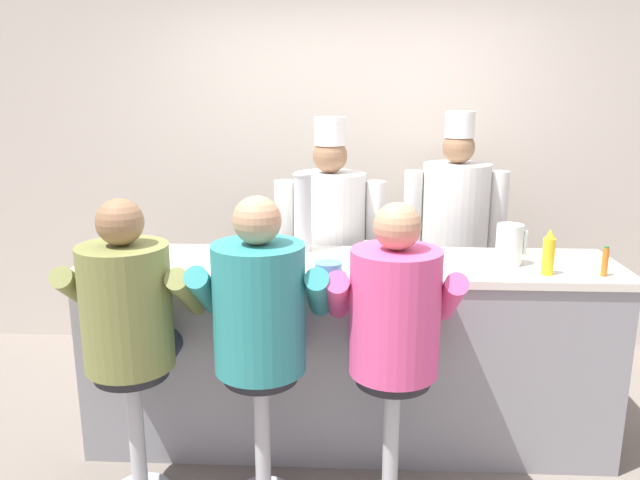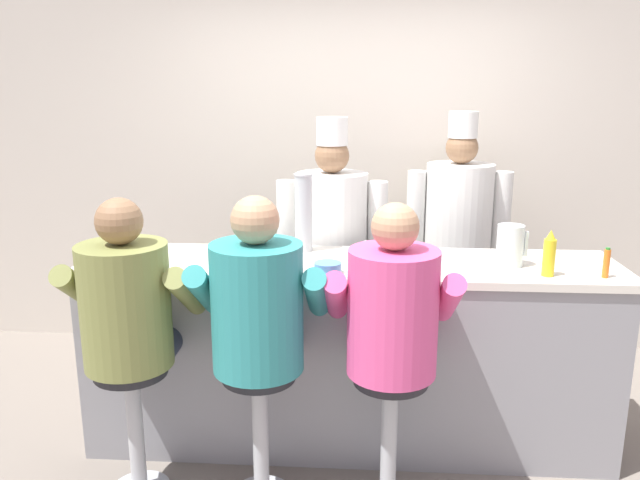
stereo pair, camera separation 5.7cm
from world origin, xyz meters
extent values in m
plane|color=slate|center=(0.00, 0.00, 0.00)|extent=(20.00, 20.00, 0.00)
cube|color=beige|center=(0.00, 1.70, 1.35)|extent=(10.00, 0.06, 2.70)
cube|color=gray|center=(0.00, 0.32, 0.49)|extent=(2.72, 0.61, 0.97)
cube|color=silver|center=(0.00, 0.32, 0.99)|extent=(2.77, 0.63, 0.04)
cylinder|color=red|center=(0.22, 0.19, 1.11)|extent=(0.07, 0.07, 0.20)
cone|color=white|center=(0.22, 0.19, 1.24)|extent=(0.06, 0.06, 0.06)
cylinder|color=yellow|center=(0.96, 0.13, 1.10)|extent=(0.06, 0.06, 0.18)
cone|color=yellow|center=(0.96, 0.13, 1.22)|extent=(0.05, 0.05, 0.05)
cylinder|color=orange|center=(1.22, 0.12, 1.08)|extent=(0.03, 0.03, 0.14)
cylinder|color=#287F2D|center=(1.22, 0.12, 1.16)|extent=(0.02, 0.02, 0.01)
cylinder|color=silver|center=(0.81, 0.30, 1.12)|extent=(0.13, 0.13, 0.21)
cube|color=silver|center=(0.89, 0.30, 1.13)|extent=(0.02, 0.02, 0.13)
cylinder|color=white|center=(-0.52, 0.18, 1.02)|extent=(0.25, 0.25, 0.02)
ellipsoid|color=#E0BC60|center=(-0.52, 0.18, 1.05)|extent=(0.11, 0.09, 0.03)
cylinder|color=#4C7FB7|center=(-0.10, 0.10, 1.04)|extent=(0.13, 0.13, 0.05)
cylinder|color=#4C7AB2|center=(-1.17, 0.38, 1.06)|extent=(0.10, 0.10, 0.10)
torus|color=#4C7AB2|center=(-1.11, 0.38, 1.07)|extent=(0.07, 0.02, 0.07)
cylinder|color=#B7BABF|center=(-0.25, 0.52, 1.22)|extent=(0.10, 0.10, 0.42)
cylinder|color=silver|center=(-0.25, 0.52, 1.44)|extent=(0.10, 0.10, 0.01)
cube|color=silver|center=(0.14, 0.29, 1.07)|extent=(0.12, 0.07, 0.11)
cube|color=black|center=(0.14, 0.26, 1.07)|extent=(0.07, 0.01, 0.04)
cylinder|color=#B2B5BA|center=(-0.98, -0.23, 0.33)|extent=(0.07, 0.07, 0.63)
cylinder|color=#232328|center=(-0.98, -0.23, 0.64)|extent=(0.33, 0.33, 0.05)
cylinder|color=#33384C|center=(-1.08, -0.04, 0.68)|extent=(0.15, 0.40, 0.15)
cylinder|color=#33384C|center=(-0.88, -0.04, 0.68)|extent=(0.15, 0.40, 0.15)
cylinder|color=olive|center=(-0.98, -0.23, 0.95)|extent=(0.40, 0.40, 0.56)
cylinder|color=olive|center=(-1.23, -0.12, 0.98)|extent=(0.10, 0.43, 0.34)
cylinder|color=olive|center=(-0.73, -0.12, 0.98)|extent=(0.10, 0.43, 0.34)
sphere|color=#8C6647|center=(-0.98, -0.23, 1.33)|extent=(0.21, 0.21, 0.21)
cylinder|color=#B2B5BA|center=(-0.39, -0.23, 0.33)|extent=(0.07, 0.07, 0.63)
cylinder|color=#232328|center=(-0.39, -0.23, 0.64)|extent=(0.33, 0.33, 0.05)
cylinder|color=#33384C|center=(-0.49, -0.03, 0.68)|extent=(0.15, 0.41, 0.15)
cylinder|color=#33384C|center=(-0.29, -0.03, 0.68)|extent=(0.15, 0.41, 0.15)
cylinder|color=teal|center=(-0.39, -0.23, 0.95)|extent=(0.41, 0.41, 0.58)
cylinder|color=teal|center=(-0.64, -0.12, 0.98)|extent=(0.11, 0.44, 0.35)
cylinder|color=teal|center=(-0.13, -0.12, 0.98)|extent=(0.11, 0.44, 0.35)
sphere|color=tan|center=(-0.39, -0.23, 1.35)|extent=(0.21, 0.21, 0.21)
cylinder|color=#B2B5BA|center=(0.20, -0.23, 0.33)|extent=(0.07, 0.07, 0.63)
cylinder|color=#232328|center=(0.20, -0.23, 0.64)|extent=(0.33, 0.33, 0.05)
cylinder|color=#33384C|center=(0.11, -0.04, 0.68)|extent=(0.15, 0.39, 0.15)
cylinder|color=#33384C|center=(0.30, -0.04, 0.68)|extent=(0.15, 0.39, 0.15)
cylinder|color=#E54C8C|center=(0.20, -0.23, 0.94)|extent=(0.39, 0.39, 0.56)
cylinder|color=#E54C8C|center=(-0.04, -0.12, 0.97)|extent=(0.10, 0.43, 0.34)
cylinder|color=#E54C8C|center=(0.45, -0.12, 0.97)|extent=(0.10, 0.43, 0.34)
sphere|color=tan|center=(0.20, -0.23, 1.33)|extent=(0.20, 0.20, 0.20)
cube|color=#232328|center=(-0.12, 0.91, 0.40)|extent=(0.33, 0.18, 0.80)
cube|color=white|center=(-0.12, 0.86, 0.56)|extent=(0.30, 0.02, 0.48)
cylinder|color=white|center=(-0.12, 0.91, 1.09)|extent=(0.43, 0.43, 0.60)
sphere|color=#8C6647|center=(-0.12, 0.91, 1.50)|extent=(0.21, 0.21, 0.21)
cylinder|color=white|center=(-0.12, 0.91, 1.64)|extent=(0.19, 0.19, 0.16)
cylinder|color=white|center=(-0.39, 0.91, 1.09)|extent=(0.12, 0.12, 0.51)
cylinder|color=white|center=(0.16, 0.91, 1.09)|extent=(0.12, 0.12, 0.51)
cube|color=#232328|center=(0.70, 1.28, 0.40)|extent=(0.34, 0.18, 0.81)
cube|color=white|center=(0.70, 1.23, 0.56)|extent=(0.30, 0.02, 0.48)
cylinder|color=white|center=(0.70, 1.28, 1.11)|extent=(0.44, 0.44, 0.60)
sphere|color=#8C6647|center=(0.70, 1.28, 1.51)|extent=(0.21, 0.21, 0.21)
cylinder|color=white|center=(0.70, 1.28, 1.66)|extent=(0.19, 0.19, 0.17)
cylinder|color=white|center=(0.42, 1.28, 1.10)|extent=(0.12, 0.12, 0.51)
cylinder|color=white|center=(0.98, 1.28, 1.10)|extent=(0.12, 0.12, 0.51)
camera|label=1|loc=(0.01, -2.79, 1.90)|focal=35.00mm
camera|label=2|loc=(0.06, -2.79, 1.90)|focal=35.00mm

